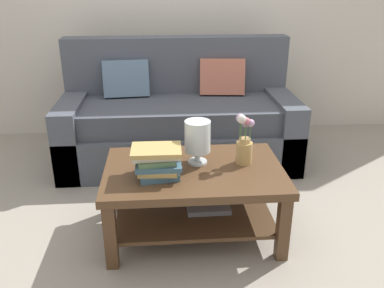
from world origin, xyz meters
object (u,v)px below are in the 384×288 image
(couch, at_px, (179,120))
(book_stack_main, at_px, (157,162))
(coffee_table, at_px, (194,186))
(glass_hurricane_vase, at_px, (197,138))
(flower_pitcher, at_px, (244,143))

(couch, xyz_separation_m, book_stack_main, (-0.18, -1.28, 0.19))
(couch, bearing_deg, coffee_table, -87.94)
(couch, relative_size, book_stack_main, 6.88)
(couch, relative_size, glass_hurricane_vase, 7.22)
(book_stack_main, distance_m, glass_hurricane_vase, 0.31)
(book_stack_main, relative_size, glass_hurricane_vase, 1.05)
(couch, distance_m, glass_hurricane_vase, 1.15)
(couch, distance_m, flower_pitcher, 1.22)
(glass_hurricane_vase, distance_m, flower_pitcher, 0.29)
(glass_hurricane_vase, height_order, flower_pitcher, flower_pitcher)
(coffee_table, xyz_separation_m, book_stack_main, (-0.23, -0.09, 0.22))
(coffee_table, distance_m, flower_pitcher, 0.42)
(glass_hurricane_vase, bearing_deg, book_stack_main, -147.36)
(couch, xyz_separation_m, coffee_table, (0.04, -1.19, -0.03))
(flower_pitcher, bearing_deg, glass_hurricane_vase, 175.33)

